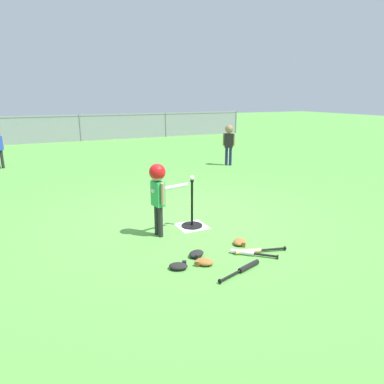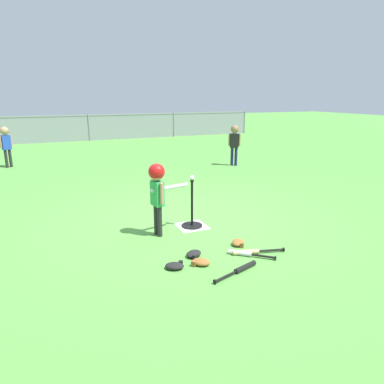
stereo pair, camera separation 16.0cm
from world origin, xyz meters
name	(u,v)px [view 2 (the right image)]	position (x,y,z in m)	size (l,w,h in m)	color
ground_plane	(185,218)	(0.00, 0.00, 0.00)	(60.00, 60.00, 0.00)	#51933D
home_plate	(192,226)	(-0.04, -0.37, 0.00)	(0.44, 0.44, 0.01)	white
batting_tee	(192,219)	(-0.04, -0.37, 0.12)	(0.32, 0.32, 0.73)	black
baseball_on_tee	(192,178)	(-0.04, -0.37, 0.77)	(0.07, 0.07, 0.07)	white
batter_child	(158,185)	(-0.61, -0.49, 0.75)	(0.62, 0.30, 1.05)	#262626
fielder_deep_left	(234,140)	(3.00, 3.59, 0.74)	(0.28, 0.25, 1.15)	#191E4C
fielder_near_right	(6,141)	(-2.91, 5.88, 0.73)	(0.31, 0.22, 1.13)	#262626
spare_bat_silver	(245,254)	(0.16, -1.58, 0.03)	(0.48, 0.44, 0.06)	silver
spare_bat_wood	(251,252)	(0.27, -1.56, 0.03)	(0.68, 0.22, 0.06)	#DBB266
spare_bat_black	(241,269)	(-0.09, -1.90, 0.03)	(0.66, 0.26, 0.06)	black
glove_by_plate	(194,254)	(-0.44, -1.33, 0.04)	(0.27, 0.25, 0.07)	black
glove_near_bats	(201,262)	(-0.45, -1.57, 0.04)	(0.27, 0.27, 0.07)	brown
glove_tossed_aside	(238,243)	(0.26, -1.26, 0.04)	(0.27, 0.27, 0.07)	brown
glove_outfield_drop	(175,266)	(-0.77, -1.54, 0.04)	(0.27, 0.24, 0.07)	black
outfield_fence	(89,127)	(0.00, 11.09, 0.62)	(16.06, 0.06, 1.15)	slate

